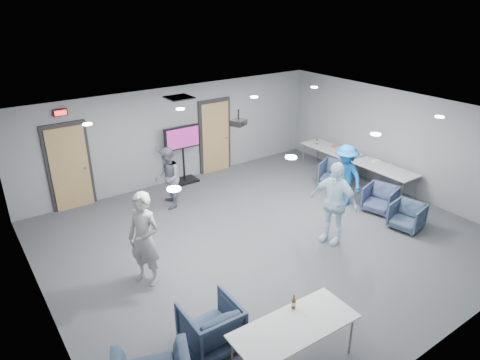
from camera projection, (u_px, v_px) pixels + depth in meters
floor at (265, 238)px, 9.50m from camera, size 9.00×9.00×0.00m
ceiling at (268, 120)px, 8.41m from camera, size 9.00×9.00×0.00m
wall_back at (178, 135)px, 11.95m from camera, size 9.00×0.02×2.70m
wall_front at (445, 277)px, 5.97m from camera, size 9.00×0.02×2.70m
wall_left at (38, 251)px, 6.58m from camera, size 0.02×8.00×2.70m
wall_right at (400, 142)px, 11.33m from camera, size 0.02×8.00×2.70m
door_left at (70, 168)px, 10.44m from camera, size 1.06×0.17×2.24m
door_right at (215, 137)px, 12.66m from camera, size 1.06×0.17×2.24m
exit_sign at (60, 113)px, 9.87m from camera, size 0.32×0.08×0.16m
hvac_diffuser at (179, 97)px, 10.25m from camera, size 0.60×0.60×0.03m
downlights at (268, 120)px, 8.42m from camera, size 6.18×3.78×0.02m
person_a at (144, 239)px, 7.72m from camera, size 0.70×0.79×1.82m
person_b at (168, 178)px, 10.57m from camera, size 0.82×0.92×1.57m
person_c at (334, 203)px, 9.04m from camera, size 0.74×1.16×1.84m
person_d at (345, 176)px, 10.68m from camera, size 0.62×1.05×1.60m
chair_right_a at (334, 173)px, 11.97m from camera, size 1.00×0.99×0.69m
chair_right_b at (380, 199)px, 10.53m from camera, size 0.90×0.88×0.66m
chair_right_c at (407, 216)px, 9.76m from camera, size 0.81×0.79×0.63m
chair_front_a at (211, 326)px, 6.46m from camera, size 0.84×0.86×0.76m
table_right_a at (331, 150)px, 12.77m from camera, size 0.77×1.85×0.73m
table_right_b at (384, 169)px, 11.35m from camera, size 0.74×1.78×0.73m
table_front_left at (295, 328)px, 6.00m from camera, size 1.88×0.83×0.73m
bottle_front at (294, 303)px, 6.27m from camera, size 0.06×0.06×0.24m
bottle_right at (317, 142)px, 13.06m from camera, size 0.06×0.06×0.23m
snack_box at (334, 146)px, 12.84m from camera, size 0.22×0.17×0.05m
wrapper at (376, 161)px, 11.73m from camera, size 0.23×0.18×0.05m
tv_stand at (183, 151)px, 11.93m from camera, size 1.07×0.51×1.65m
projector at (239, 122)px, 9.30m from camera, size 0.40×0.38×0.35m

